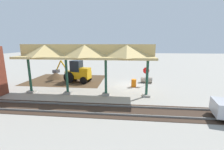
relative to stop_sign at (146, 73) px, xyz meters
The scene contains 9 objects.
ground_plane 2.41m from the stop_sign, ahead, with size 120.00×120.00×0.00m, color #9E998E.
dirt_work_zone 10.80m from the stop_sign, ahead, with size 10.02×7.00×0.01m, color #4C3823.
platform_canopy 7.74m from the stop_sign, 31.75° to the left, with size 12.85×3.20×4.90m.
rail_tracks 7.66m from the stop_sign, 76.00° to the left, with size 60.00×2.58×0.15m.
stop_sign is the anchor object (origin of this frame).
backhoe 8.73m from the stop_sign, ahead, with size 5.38×2.27×2.82m.
dirt_mound 12.92m from the stop_sign, 11.78° to the right, with size 5.14×5.14×1.73m, color #4C3823.
concrete_pipe 1.80m from the stop_sign, 101.12° to the right, with size 1.52×0.95×0.75m.
traffic_barrel 1.97m from the stop_sign, 27.20° to the left, with size 0.56×0.56×0.90m, color orange.
Camera 1 is at (0.45, 17.46, 5.00)m, focal length 24.00 mm.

